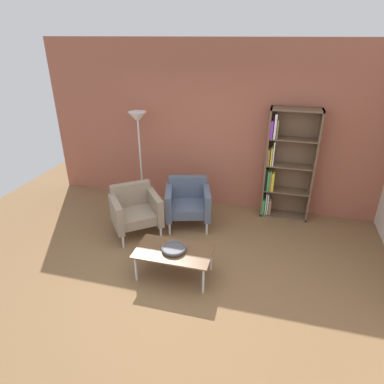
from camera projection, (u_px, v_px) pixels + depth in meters
name	position (u px, v px, depth m)	size (l,w,h in m)	color
ground_plane	(179.00, 286.00, 4.25)	(8.32, 8.32, 0.00)	brown
brick_back_panel	(218.00, 128.00, 5.76)	(6.40, 0.12, 2.90)	#9E5642
bookshelf_tall	(284.00, 167.00, 5.53)	(0.80, 0.30, 1.90)	brown
coffee_table_low	(174.00, 253.00, 4.28)	(1.00, 0.56, 0.40)	brown
decorative_bowl	(174.00, 248.00, 4.25)	(0.32, 0.32, 0.05)	#4C4C51
armchair_by_bookshelf	(188.00, 202.00, 5.48)	(0.86, 0.82, 0.78)	#4C566B
armchair_spare_guest	(135.00, 210.00, 5.23)	(0.95, 0.94, 0.78)	gray
floor_lamp_torchiere	(138.00, 129.00, 5.72)	(0.32, 0.32, 1.74)	silver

